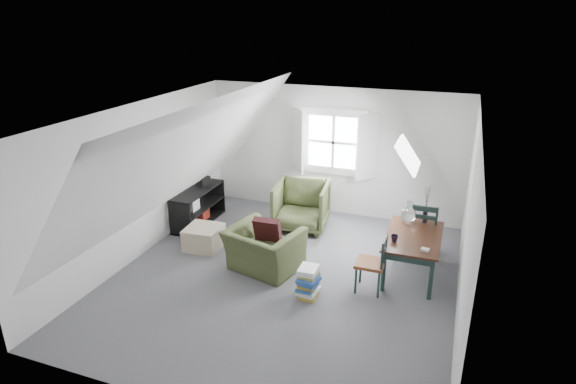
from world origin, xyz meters
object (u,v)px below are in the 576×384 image
at_px(dining_table, 413,241).
at_px(magazine_stack, 308,282).
at_px(armchair_near, 264,269).
at_px(dining_chair_far, 424,229).
at_px(armchair_far, 301,227).
at_px(ottoman, 204,237).
at_px(media_shelf, 197,209).
at_px(dining_chair_near, 373,263).

xyz_separation_m(dining_table, magazine_stack, (-1.30, -1.11, -0.36)).
bearing_deg(armchair_near, dining_chair_far, -136.48).
height_order(armchair_far, ottoman, armchair_far).
height_order(dining_chair_far, media_shelf, dining_chair_far).
relative_size(armchair_near, armchair_far, 1.09).
relative_size(dining_table, media_shelf, 1.01).
distance_m(armchair_near, dining_chair_near, 1.76).
height_order(armchair_near, magazine_stack, magazine_stack).
xyz_separation_m(ottoman, magazine_stack, (2.14, -0.81, 0.03)).
height_order(armchair_near, dining_chair_far, dining_chair_far).
bearing_deg(media_shelf, dining_chair_far, 5.84).
relative_size(armchair_near, dining_chair_far, 1.10).
bearing_deg(armchair_near, media_shelf, -17.75).
bearing_deg(dining_chair_near, armchair_near, -89.07).
bearing_deg(ottoman, armchair_far, 45.94).
relative_size(armchair_near, magazine_stack, 2.38).
distance_m(ottoman, magazine_stack, 2.28).
bearing_deg(armchair_near, armchair_far, -77.74).
distance_m(ottoman, media_shelf, 1.04).
distance_m(dining_chair_far, dining_chair_near, 1.44).
distance_m(armchair_near, dining_table, 2.34).
distance_m(armchair_far, dining_table, 2.45).
bearing_deg(dining_table, magazine_stack, -139.82).
xyz_separation_m(armchair_near, magazine_stack, (0.88, -0.49, 0.22)).
height_order(dining_chair_far, magazine_stack, dining_chair_far).
bearing_deg(armchair_far, armchair_near, -98.60).
xyz_separation_m(armchair_far, dining_table, (2.13, -1.05, 0.58)).
relative_size(dining_chair_far, dining_chair_near, 1.11).
bearing_deg(magazine_stack, armchair_far, 111.13).
relative_size(armchair_far, media_shelf, 0.73).
distance_m(armchair_near, ottoman, 1.31).
height_order(armchair_near, dining_chair_near, dining_chair_near).
distance_m(ottoman, dining_chair_far, 3.68).
bearing_deg(dining_chair_far, dining_table, 67.72).
height_order(armchair_near, armchair_far, armchair_far).
distance_m(ottoman, dining_table, 3.47).
height_order(armchair_far, dining_chair_far, dining_chair_far).
height_order(armchair_far, magazine_stack, magazine_stack).
bearing_deg(armchair_far, dining_chair_near, -52.64).
relative_size(ottoman, dining_chair_near, 0.66).
bearing_deg(media_shelf, armchair_near, -27.88).
distance_m(dining_chair_far, media_shelf, 4.14).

